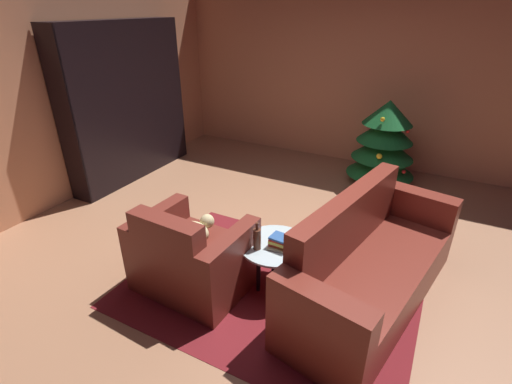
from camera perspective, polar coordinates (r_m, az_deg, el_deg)
The scene contains 11 objects.
ground_plane at distance 3.90m, azimuth 2.55°, elevation -9.80°, with size 7.21×7.21×0.00m, color #9E6B4C.
wall_back at distance 6.11m, azimuth 15.63°, elevation 16.86°, with size 5.97×0.06×2.75m, color tan.
wall_left at distance 5.21m, azimuth -28.87°, elevation 13.06°, with size 0.06×6.13×2.75m, color tan.
area_rug at distance 3.52m, azimuth 2.14°, elevation -14.40°, with size 2.51×1.85×0.01m, color maroon.
bookshelf_unit at distance 5.76m, azimuth -17.91°, elevation 12.59°, with size 0.34×2.03×2.14m.
armchair_red at distance 3.42m, azimuth -9.80°, elevation -9.78°, with size 0.99×0.80×0.84m.
couch_red at distance 3.38m, azimuth 16.77°, elevation -10.92°, with size 1.14×2.13×0.94m.
coffee_table at distance 3.33m, azimuth 2.98°, elevation -8.57°, with size 0.64×0.64×0.44m.
book_stack_on_table at distance 3.25m, azimuth 3.78°, elevation -7.64°, with size 0.24×0.20×0.10m.
bottle_on_table at distance 3.19m, azimuth 0.16°, elevation -7.07°, with size 0.07×0.07×0.26m.
decorated_tree at distance 5.51m, azimuth 18.83°, elevation 7.05°, with size 0.93×0.93×1.19m.
Camera 1 is at (1.30, -2.86, 2.31)m, focal length 26.37 mm.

